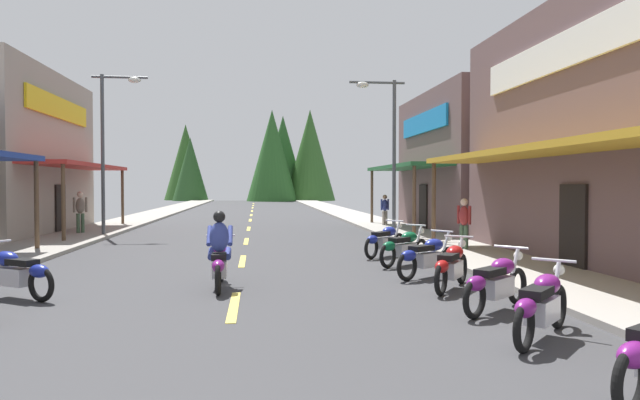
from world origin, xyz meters
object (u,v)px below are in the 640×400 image
at_px(streetlamp_right, 386,135).
at_px(motorcycle_parked_right_1, 542,304).
at_px(motorcycle_parked_right_3, 452,265).
at_px(motorcycle_parked_right_5, 404,247).
at_px(rider_cruising_lead, 220,256).
at_px(motorcycle_parked_right_4, 428,256).
at_px(motorcycle_parked_right_6, 385,240).
at_px(pedestrian_by_shop, 385,208).
at_px(motorcycle_parked_left_3, 14,272).
at_px(pedestrian_browsing, 80,210).
at_px(streetlamp_left, 111,132).
at_px(pedestrian_waiting, 464,221).
at_px(motorcycle_parked_right_2, 496,282).

relative_size(streetlamp_right, motorcycle_parked_right_1, 3.86).
bearing_deg(motorcycle_parked_right_3, motorcycle_parked_right_5, 35.90).
bearing_deg(rider_cruising_lead, motorcycle_parked_right_4, -81.12).
height_order(motorcycle_parked_right_6, pedestrian_by_shop, pedestrian_by_shop).
height_order(motorcycle_parked_right_5, motorcycle_parked_left_3, same).
relative_size(motorcycle_parked_right_4, motorcycle_parked_left_3, 0.97).
xyz_separation_m(rider_cruising_lead, pedestrian_browsing, (-6.47, 12.55, 0.41)).
bearing_deg(pedestrian_by_shop, motorcycle_parked_right_6, -47.50).
xyz_separation_m(motorcycle_parked_right_4, motorcycle_parked_right_5, (-0.02, 1.92, 0.00)).
height_order(motorcycle_parked_right_3, pedestrian_by_shop, pedestrian_by_shop).
bearing_deg(pedestrian_browsing, streetlamp_right, 47.09).
relative_size(motorcycle_parked_right_3, rider_cruising_lead, 0.84).
height_order(streetlamp_left, motorcycle_parked_right_1, streetlamp_left).
distance_m(motorcycle_parked_right_5, pedestrian_by_shop, 13.12).
relative_size(motorcycle_parked_right_5, motorcycle_parked_left_3, 0.91).
relative_size(motorcycle_parked_left_3, rider_cruising_lead, 0.86).
xyz_separation_m(streetlamp_left, motorcycle_parked_right_6, (9.49, -7.36, -3.72)).
height_order(motorcycle_parked_right_6, rider_cruising_lead, rider_cruising_lead).
bearing_deg(pedestrian_waiting, motorcycle_parked_right_1, -128.19).
height_order(streetlamp_right, pedestrian_by_shop, streetlamp_right).
xyz_separation_m(motorcycle_parked_right_4, motorcycle_parked_right_6, (-0.11, 3.69, 0.00)).
bearing_deg(motorcycle_parked_left_3, motorcycle_parked_right_4, -137.53).
distance_m(motorcycle_parked_right_3, pedestrian_waiting, 6.39).
relative_size(motorcycle_parked_right_3, pedestrian_browsing, 1.00).
relative_size(motorcycle_parked_right_1, motorcycle_parked_right_4, 0.89).
bearing_deg(motorcycle_parked_right_3, streetlamp_right, 28.91).
bearing_deg(motorcycle_parked_right_3, rider_cruising_lead, 117.13).
xyz_separation_m(motorcycle_parked_right_6, pedestrian_by_shop, (2.58, 11.11, 0.44)).
height_order(streetlamp_left, motorcycle_parked_left_3, streetlamp_left).
height_order(motorcycle_parked_right_6, motorcycle_parked_left_3, same).
bearing_deg(rider_cruising_lead, motorcycle_parked_left_3, 97.35).
relative_size(motorcycle_parked_right_4, pedestrian_browsing, 0.99).
height_order(motorcycle_parked_right_2, rider_cruising_lead, rider_cruising_lead).
distance_m(motorcycle_parked_right_5, rider_cruising_lead, 5.30).
xyz_separation_m(motorcycle_parked_right_4, pedestrian_browsing, (-11.02, 11.72, 0.57)).
relative_size(motorcycle_parked_right_2, motorcycle_parked_right_4, 0.95).
bearing_deg(pedestrian_by_shop, motorcycle_parked_right_3, -42.95).
bearing_deg(streetlamp_right, motorcycle_parked_right_6, -103.27).
height_order(streetlamp_right, rider_cruising_lead, streetlamp_right).
bearing_deg(rider_cruising_lead, pedestrian_waiting, -55.04).
bearing_deg(rider_cruising_lead, motorcycle_parked_right_2, -120.40).
distance_m(motorcycle_parked_right_2, rider_cruising_lead, 5.31).
bearing_deg(pedestrian_waiting, pedestrian_by_shop, 67.17).
height_order(streetlamp_left, pedestrian_waiting, streetlamp_left).
relative_size(motorcycle_parked_right_2, pedestrian_waiting, 1.03).
bearing_deg(pedestrian_waiting, motorcycle_parked_right_4, -143.07).
distance_m(motorcycle_parked_right_3, motorcycle_parked_left_3, 8.24).
bearing_deg(motorcycle_parked_right_6, streetlamp_right, 31.67).
relative_size(motorcycle_parked_right_1, rider_cruising_lead, 0.74).
xyz_separation_m(motorcycle_parked_right_3, motorcycle_parked_right_4, (-0.03, 1.47, 0.00)).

